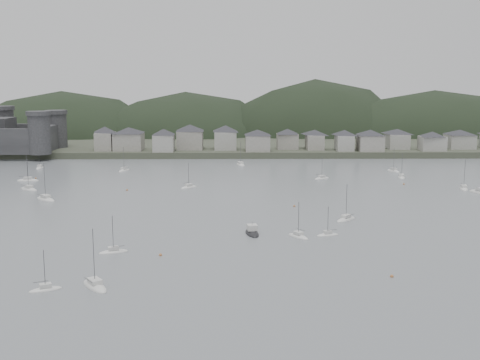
{
  "coord_description": "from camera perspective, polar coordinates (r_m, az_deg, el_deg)",
  "views": [
    {
      "loc": [
        -2.48,
        -112.01,
        37.81
      ],
      "look_at": [
        0.0,
        75.0,
        6.0
      ],
      "focal_mm": 44.73,
      "sensor_mm": 36.0,
      "label": 1
    }
  ],
  "objects": [
    {
      "name": "far_shore_land",
      "position": [
        408.63,
        -0.41,
        4.55
      ],
      "size": [
        900.0,
        250.0,
        3.0
      ],
      "primitive_type": "cube",
      "color": "#383D2D",
      "rests_on": "ground"
    },
    {
      "name": "moored_fleet",
      "position": [
        182.51,
        -4.39,
        -2.28
      ],
      "size": [
        221.96,
        177.79,
        12.98
      ],
      "color": "silver",
      "rests_on": "ground"
    },
    {
      "name": "sailboat_lead",
      "position": [
        237.27,
        -19.57,
        -0.04
      ],
      "size": [
        8.11,
        2.63,
        11.09
      ],
      "rotation": [
        0.0,
        0.0,
        1.58
      ],
      "color": "silver",
      "rests_on": "ground"
    },
    {
      "name": "forested_ridge",
      "position": [
        384.63,
        0.34,
        2.32
      ],
      "size": [
        851.55,
        103.94,
        102.57
      ],
      "color": "black",
      "rests_on": "ground"
    },
    {
      "name": "waterfront_town",
      "position": [
        301.49,
        9.4,
        3.98
      ],
      "size": [
        451.48,
        28.46,
        12.92
      ],
      "color": "gray",
      "rests_on": "far_shore_land"
    },
    {
      "name": "ground",
      "position": [
        118.25,
        0.49,
        -9.0
      ],
      "size": [
        900.0,
        900.0,
        0.0
      ],
      "primitive_type": "plane",
      "color": "slate",
      "rests_on": "ground"
    },
    {
      "name": "motor_launch_far",
      "position": [
        147.95,
        1.16,
        -5.04
      ],
      "size": [
        4.29,
        8.78,
        4.0
      ],
      "rotation": [
        0.0,
        0.0,
        3.3
      ],
      "color": "black",
      "rests_on": "ground"
    },
    {
      "name": "mooring_buoys",
      "position": [
        173.85,
        -0.77,
        -2.86
      ],
      "size": [
        156.51,
        117.09,
        0.7
      ],
      "color": "#AD6A39",
      "rests_on": "ground"
    }
  ]
}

